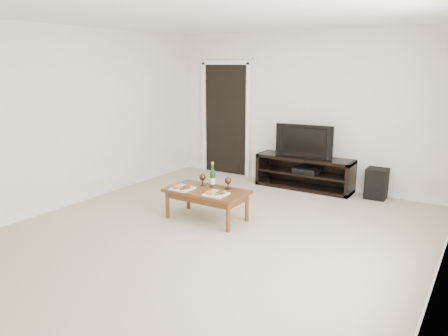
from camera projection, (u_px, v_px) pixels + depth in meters
floor at (216, 233)px, 5.45m from camera, size 5.50×5.50×0.00m
back_wall at (304, 110)px, 7.43m from camera, size 5.00×0.04×2.60m
ceiling at (215, 13)px, 4.84m from camera, size 5.00×5.50×0.04m
doorway at (226, 120)px, 8.27m from camera, size 0.90×0.02×2.05m
media_console at (304, 173)px, 7.36m from camera, size 1.63×0.45×0.55m
television at (306, 140)px, 7.24m from camera, size 0.97×0.21×0.55m
av_receiver at (307, 170)px, 7.32m from camera, size 0.41×0.31×0.08m
subwoofer at (377, 183)px, 6.84m from camera, size 0.33×0.33×0.48m
coffee_table at (207, 205)px, 5.90m from camera, size 1.10×0.60×0.42m
plate_left at (182, 187)px, 5.87m from camera, size 0.27×0.27×0.07m
plate_right at (216, 192)px, 5.62m from camera, size 0.27×0.27×0.07m
wine_bottle at (213, 175)px, 5.95m from camera, size 0.07×0.07×0.35m
goblet_left at (202, 180)px, 6.03m from camera, size 0.09×0.09×0.17m
goblet_right at (228, 183)px, 5.85m from camera, size 0.09×0.09×0.17m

